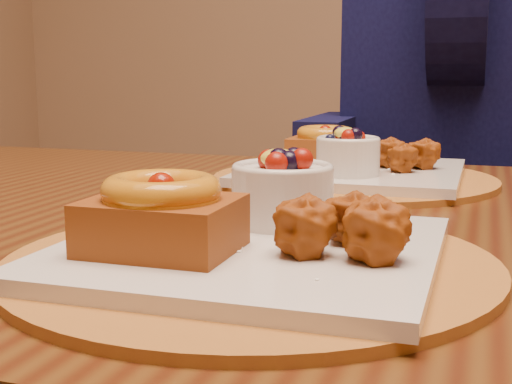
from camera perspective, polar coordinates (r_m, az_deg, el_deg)
dining_table at (r=0.78m, az=4.73°, el=-7.29°), size 1.60×0.90×0.76m
place_setting_near at (r=0.55m, az=-0.55°, el=-3.53°), size 0.38×0.38×0.09m
place_setting_far at (r=0.96m, az=7.66°, el=1.97°), size 0.38×0.38×0.08m
chair_far at (r=1.63m, az=16.33°, el=-6.99°), size 0.48×0.48×0.81m
diner at (r=1.44m, az=15.90°, el=9.37°), size 0.52×0.50×0.85m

